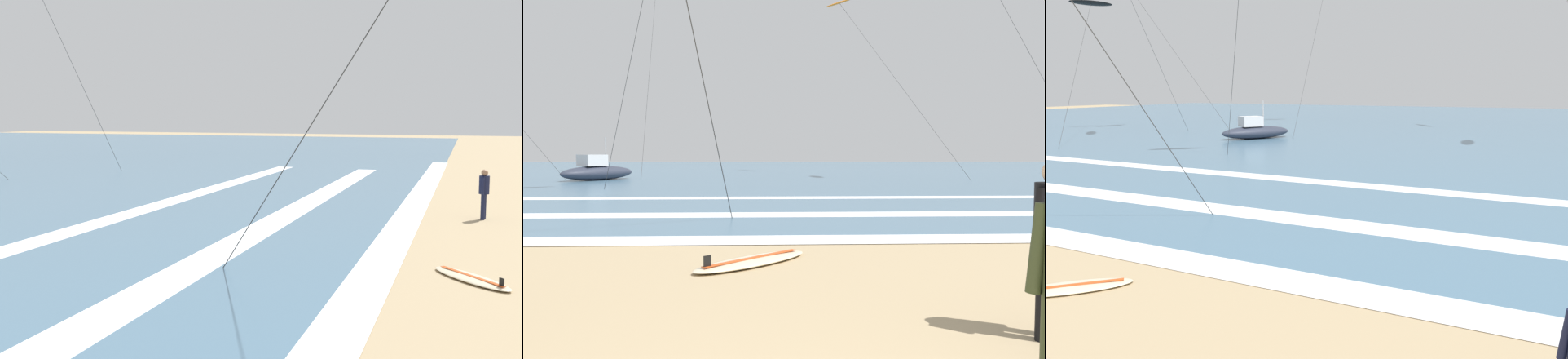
{
  "view_description": "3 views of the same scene",
  "coord_description": "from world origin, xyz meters",
  "views": [
    {
      "loc": [
        -14.24,
        6.81,
        3.43
      ],
      "look_at": [
        0.13,
        11.54,
        1.8
      ],
      "focal_mm": 43.8,
      "sensor_mm": 36.0,
      "label": 1
    },
    {
      "loc": [
        -0.68,
        -0.57,
        1.65
      ],
      "look_at": [
        -0.28,
        9.84,
        1.1
      ],
      "focal_mm": 33.61,
      "sensor_mm": 36.0,
      "label": 2
    },
    {
      "loc": [
        6.22,
        1.34,
        3.52
      ],
      "look_at": [
        1.14,
        12.41,
        1.16
      ],
      "focal_mm": 32.27,
      "sensor_mm": 36.0,
      "label": 3
    }
  ],
  "objects": [
    {
      "name": "wave_foam_shoreline",
      "position": [
        -0.1,
        8.66,
        0.01
      ],
      "size": [
        59.61,
        0.97,
        0.01
      ],
      "primitive_type": "cube",
      "color": "white",
      "rests_on": "ocean_surface"
    },
    {
      "name": "wave_foam_mid_break",
      "position": [
        1.24,
        12.51,
        0.01
      ],
      "size": [
        43.53,
        1.07,
        0.01
      ],
      "primitive_type": "cube",
      "color": "white",
      "rests_on": "ocean_surface"
    },
    {
      "name": "surfboard_left_pile",
      "position": [
        -0.88,
        6.69,
        0.05
      ],
      "size": [
        1.96,
        1.85,
        0.25
      ],
      "color": "beige",
      "rests_on": "ground"
    },
    {
      "name": "wave_foam_outer_break",
      "position": [
        0.94,
        17.57,
        0.01
      ],
      "size": [
        44.82,
        0.96,
        0.01
      ],
      "primitive_type": "cube",
      "color": "white",
      "rests_on": "ocean_surface"
    },
    {
      "name": "surfer_right_near",
      "position": [
        6.97,
        6.34,
        0.96
      ],
      "size": [
        0.52,
        0.32,
        1.6
      ],
      "color": "#141938",
      "rests_on": "ground"
    }
  ]
}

